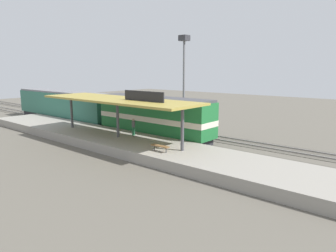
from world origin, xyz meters
TOP-DOWN VIEW (x-y plane):
  - ground_plane at (2.00, 0.00)m, footprint 120.00×120.00m
  - track_near at (0.00, 0.00)m, footprint 3.20×110.00m
  - track_far at (4.60, 0.00)m, footprint 3.20×110.00m
  - platform at (-4.60, 0.00)m, footprint 6.00×44.00m
  - station_canopy at (-4.60, -0.09)m, footprint 5.20×18.00m
  - platform_bench at (-6.00, -6.80)m, footprint 0.44×1.70m
  - locomotive at (0.00, -0.53)m, footprint 2.93×14.43m
  - passenger_carriage_single at (0.00, 17.47)m, footprint 2.90×20.00m
  - freight_car at (4.60, 7.30)m, footprint 2.80×12.00m
  - light_mast at (7.80, 1.38)m, footprint 1.10×1.10m
  - person_waiting at (-3.05, -0.55)m, footprint 0.34×0.34m

SIDE VIEW (x-z plane):
  - ground_plane at x=2.00m, z-range 0.00..0.00m
  - track_near at x=0.00m, z-range -0.05..0.11m
  - track_far at x=4.60m, z-range -0.05..0.11m
  - platform at x=-4.60m, z-range 0.00..0.90m
  - platform_bench at x=-6.00m, z-range 1.09..1.59m
  - person_waiting at x=-3.05m, z-range 1.00..2.71m
  - freight_car at x=4.60m, z-range 0.20..3.74m
  - passenger_carriage_single at x=0.00m, z-range 0.19..4.43m
  - locomotive at x=0.00m, z-range 0.19..4.63m
  - station_canopy at x=-4.60m, z-range 2.18..6.88m
  - light_mast at x=7.80m, z-range 2.55..14.25m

